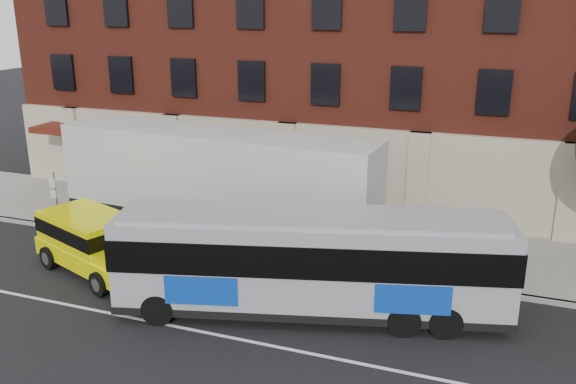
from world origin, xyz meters
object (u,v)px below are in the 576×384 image
(sign_pole, at_px, (55,196))
(yellow_suv, at_px, (93,239))
(shipping_container, at_px, (217,186))
(city_bus, at_px, (312,260))

(sign_pole, height_order, yellow_suv, sign_pole)
(sign_pole, bearing_deg, shipping_container, 11.71)
(sign_pole, xyz_separation_m, city_bus, (12.65, -3.41, 0.37))
(city_bus, bearing_deg, shipping_container, 139.24)
(city_bus, height_order, yellow_suv, city_bus)
(city_bus, distance_m, shipping_container, 7.46)
(shipping_container, bearing_deg, city_bus, -40.76)
(yellow_suv, relative_size, shipping_container, 0.41)
(city_bus, xyz_separation_m, shipping_container, (-5.64, 4.86, 0.39))
(yellow_suv, bearing_deg, sign_pole, 144.26)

